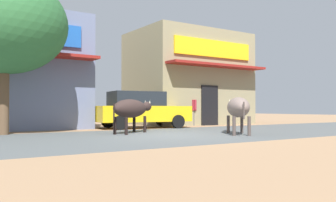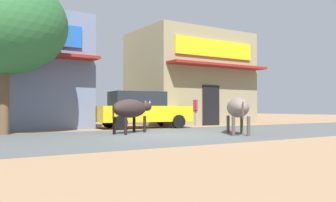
{
  "view_description": "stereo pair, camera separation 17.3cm",
  "coord_description": "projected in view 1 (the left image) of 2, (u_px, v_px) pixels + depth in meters",
  "views": [
    {
      "loc": [
        -6.7,
        -10.23,
        0.9
      ],
      "look_at": [
        1.04,
        1.51,
        1.18
      ],
      "focal_mm": 38.91,
      "sensor_mm": 36.0,
      "label": 1
    },
    {
      "loc": [
        -6.55,
        -10.32,
        0.9
      ],
      "look_at": [
        1.04,
        1.51,
        1.18
      ],
      "focal_mm": 38.91,
      "sensor_mm": 36.0,
      "label": 2
    }
  ],
  "objects": [
    {
      "name": "asphalt_road",
      "position": [
        167.0,
        135.0,
        12.21
      ],
      "size": [
        72.0,
        6.67,
        0.0
      ],
      "primitive_type": "cube",
      "color": "#555A5B",
      "rests_on": "ground"
    },
    {
      "name": "cow_far_dark",
      "position": [
        238.0,
        108.0,
        12.53
      ],
      "size": [
        1.88,
        2.41,
        1.28
      ],
      "color": "slate",
      "rests_on": "ground"
    },
    {
      "name": "storefront_left_cafe",
      "position": [
        1.0,
        71.0,
        15.67
      ],
      "size": [
        6.76,
        5.42,
        4.97
      ],
      "color": "slate",
      "rests_on": "ground"
    },
    {
      "name": "pedestrian_by_shop",
      "position": [
        192.0,
        108.0,
        18.7
      ],
      "size": [
        0.29,
        0.61,
        1.54
      ],
      "color": "#3F3F47",
      "rests_on": "ground"
    },
    {
      "name": "parked_hatchback_car",
      "position": [
        141.0,
        109.0,
        16.38
      ],
      "size": [
        4.36,
        2.24,
        1.64
      ],
      "color": "gold",
      "rests_on": "ground"
    },
    {
      "name": "storefront_right_club",
      "position": [
        188.0,
        79.0,
        21.19
      ],
      "size": [
        6.37,
        5.42,
        5.21
      ],
      "color": "gray",
      "rests_on": "ground"
    },
    {
      "name": "cow_near_brown",
      "position": [
        131.0,
        109.0,
        13.03
      ],
      "size": [
        2.46,
        1.82,
        1.22
      ],
      "color": "#2F221F",
      "rests_on": "ground"
    },
    {
      "name": "ground",
      "position": [
        167.0,
        135.0,
        12.21
      ],
      "size": [
        80.0,
        80.0,
        0.0
      ],
      "primitive_type": "plane",
      "color": "#A47D5A"
    },
    {
      "name": "roadside_tree",
      "position": [
        5.0,
        25.0,
        12.36
      ],
      "size": [
        4.21,
        4.21,
        5.43
      ],
      "color": "brown",
      "rests_on": "ground"
    }
  ]
}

